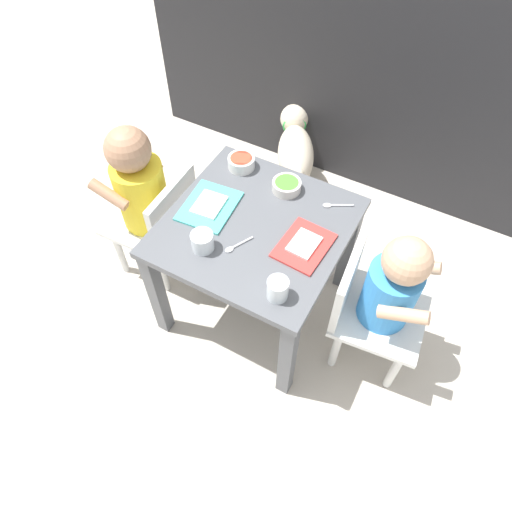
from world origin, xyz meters
name	(u,v)px	position (x,y,z in m)	size (l,w,h in m)	color
ground_plane	(256,303)	(0.00, 0.00, 0.00)	(7.00, 7.00, 0.00)	beige
kitchen_cabinet_back	(369,70)	(0.00, 0.99, 0.46)	(1.94, 0.34, 0.93)	#232326
dining_table	(256,241)	(0.00, 0.00, 0.38)	(0.56, 0.56, 0.46)	#515459
seated_child_left	(143,191)	(-0.44, -0.01, 0.41)	(0.29, 0.29, 0.66)	silver
seated_child_right	(386,291)	(0.44, 0.02, 0.38)	(0.31, 0.31, 0.61)	silver
dog	(295,149)	(-0.17, 0.67, 0.21)	(0.31, 0.43, 0.31)	beige
food_tray_left	(209,206)	(-0.17, -0.01, 0.47)	(0.17, 0.21, 0.02)	#4CC6BC
food_tray_right	(304,245)	(0.17, -0.01, 0.47)	(0.15, 0.19, 0.02)	red
water_cup_left	(278,290)	(0.18, -0.20, 0.49)	(0.06, 0.06, 0.07)	white
water_cup_right	(203,242)	(-0.09, -0.16, 0.49)	(0.07, 0.07, 0.06)	white
veggie_bowl_near	(241,162)	(-0.17, 0.21, 0.48)	(0.09, 0.09, 0.04)	white
cereal_bowl_left_side	(287,186)	(0.01, 0.18, 0.48)	(0.10, 0.10, 0.03)	silver
spoon_by_left_tray	(335,205)	(0.18, 0.19, 0.46)	(0.09, 0.06, 0.01)	silver
spoon_by_right_tray	(236,246)	(-0.01, -0.11, 0.46)	(0.06, 0.09, 0.01)	silver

